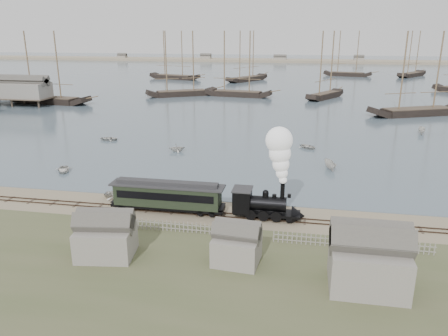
# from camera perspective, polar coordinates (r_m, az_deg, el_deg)

# --- Properties ---
(ground) EXTENTS (600.00, 600.00, 0.00)m
(ground) POSITION_cam_1_polar(r_m,az_deg,el_deg) (51.21, 1.50, -5.41)
(ground) COLOR gray
(ground) RESTS_ON ground
(harbor_water) EXTENTS (600.00, 336.00, 0.06)m
(harbor_water) POSITION_cam_1_polar(r_m,az_deg,el_deg) (217.64, 8.69, 12.10)
(harbor_water) COLOR #485C67
(harbor_water) RESTS_ON ground
(rail_track) EXTENTS (120.00, 1.80, 0.16)m
(rail_track) POSITION_cam_1_polar(r_m,az_deg,el_deg) (49.38, 1.13, -6.26)
(rail_track) COLOR #38281F
(rail_track) RESTS_ON ground
(picket_fence_west) EXTENTS (19.00, 0.10, 1.20)m
(picket_fence_west) POSITION_cam_1_polar(r_m,az_deg,el_deg) (46.43, -7.91, -8.11)
(picket_fence_west) COLOR gray
(picket_fence_west) RESTS_ON ground
(picket_fence_east) EXTENTS (15.00, 0.10, 1.20)m
(picket_fence_east) POSITION_cam_1_polar(r_m,az_deg,el_deg) (44.22, 16.37, -10.07)
(picket_fence_east) COLOR gray
(picket_fence_east) RESTS_ON ground
(shed_left) EXTENTS (5.00, 4.00, 4.10)m
(shed_left) POSITION_cam_1_polar(r_m,az_deg,el_deg) (42.72, -15.00, -10.98)
(shed_left) COLOR gray
(shed_left) RESTS_ON ground
(shed_mid) EXTENTS (4.00, 3.50, 3.60)m
(shed_mid) POSITION_cam_1_polar(r_m,az_deg,el_deg) (40.29, 1.64, -12.17)
(shed_mid) COLOR gray
(shed_mid) RESTS_ON ground
(shed_right) EXTENTS (6.00, 5.00, 5.10)m
(shed_right) POSITION_cam_1_polar(r_m,az_deg,el_deg) (38.66, 18.02, -14.51)
(shed_right) COLOR gray
(shed_right) RESTS_ON ground
(far_spit) EXTENTS (500.00, 20.00, 1.80)m
(far_spit) POSITION_cam_1_polar(r_m,az_deg,el_deg) (297.36, 9.28, 13.48)
(far_spit) COLOR tan
(far_spit) RESTS_ON ground
(locomotive) EXTENTS (8.00, 2.99, 9.98)m
(locomotive) POSITION_cam_1_polar(r_m,az_deg,el_deg) (47.25, 6.75, -1.57)
(locomotive) COLOR black
(locomotive) RESTS_ON ground
(passenger_coach) EXTENTS (13.14, 2.53, 3.19)m
(passenger_coach) POSITION_cam_1_polar(r_m,az_deg,el_deg) (50.30, -7.39, -3.51)
(passenger_coach) COLOR black
(passenger_coach) RESTS_ON ground
(beached_dinghy) EXTENTS (3.40, 4.46, 0.86)m
(beached_dinghy) POSITION_cam_1_polar(r_m,az_deg,el_deg) (56.02, -13.24, -3.35)
(beached_dinghy) COLOR beige
(beached_dinghy) RESTS_ON ground
(rowboat_0) EXTENTS (4.12, 3.71, 0.70)m
(rowboat_0) POSITION_cam_1_polar(r_m,az_deg,el_deg) (68.42, -20.25, -0.18)
(rowboat_0) COLOR beige
(rowboat_0) RESTS_ON harbor_water
(rowboat_1) EXTENTS (3.07, 3.31, 1.43)m
(rowboat_1) POSITION_cam_1_polar(r_m,az_deg,el_deg) (75.28, -6.16, 2.67)
(rowboat_1) COLOR beige
(rowboat_1) RESTS_ON harbor_water
(rowboat_2) EXTENTS (3.55, 2.20, 1.28)m
(rowboat_2) POSITION_cam_1_polar(r_m,az_deg,el_deg) (67.16, 13.66, 0.37)
(rowboat_2) COLOR beige
(rowboat_2) RESTS_ON harbor_water
(rowboat_3) EXTENTS (3.92, 4.02, 0.68)m
(rowboat_3) POSITION_cam_1_polar(r_m,az_deg,el_deg) (78.34, 10.95, 2.76)
(rowboat_3) COLOR beige
(rowboat_3) RESTS_ON harbor_water
(rowboat_5) EXTENTS (3.57, 1.92, 1.31)m
(rowboat_5) POSITION_cam_1_polar(r_m,az_deg,el_deg) (96.45, 24.39, 4.46)
(rowboat_5) COLOR beige
(rowboat_5) RESTS_ON harbor_water
(rowboat_6) EXTENTS (2.46, 3.43, 0.71)m
(rowboat_6) POSITION_cam_1_polar(r_m,az_deg,el_deg) (85.65, -14.89, 3.75)
(rowboat_6) COLOR beige
(rowboat_6) RESTS_ON harbor_water
(schooner_0) EXTENTS (26.56, 9.44, 20.00)m
(schooner_0) POSITION_cam_1_polar(r_m,az_deg,el_deg) (135.02, -22.42, 12.06)
(schooner_0) COLOR black
(schooner_0) RESTS_ON harbor_water
(schooner_1) EXTENTS (22.11, 15.78, 20.00)m
(schooner_1) POSITION_cam_1_polar(r_m,az_deg,el_deg) (140.11, -5.62, 13.41)
(schooner_1) COLOR black
(schooner_1) RESTS_ON harbor_water
(schooner_2) EXTENTS (21.64, 7.64, 20.00)m
(schooner_2) POSITION_cam_1_polar(r_m,az_deg,el_deg) (138.31, 1.86, 13.43)
(schooner_2) COLOR black
(schooner_2) RESTS_ON harbor_water
(schooner_3) EXTENTS (12.48, 17.70, 20.00)m
(schooner_3) POSITION_cam_1_polar(r_m,az_deg,el_deg) (137.62, 13.32, 12.96)
(schooner_3) COLOR black
(schooner_3) RESTS_ON harbor_water
(schooner_4) EXTENTS (25.33, 15.68, 20.00)m
(schooner_4) POSITION_cam_1_polar(r_m,az_deg,el_deg) (116.75, 24.50, 11.15)
(schooner_4) COLOR black
(schooner_4) RESTS_ON harbor_water
(schooner_6) EXTENTS (23.58, 11.32, 20.00)m
(schooner_6) POSITION_cam_1_polar(r_m,az_deg,el_deg) (190.69, -6.56, 14.46)
(schooner_6) COLOR black
(schooner_6) RESTS_ON harbor_water
(schooner_7) EXTENTS (15.92, 21.44, 20.00)m
(schooner_7) POSITION_cam_1_polar(r_m,az_deg,el_deg) (182.26, 3.06, 14.41)
(schooner_7) COLOR black
(schooner_7) RESTS_ON harbor_water
(schooner_8) EXTENTS (21.58, 9.23, 20.00)m
(schooner_8) POSITION_cam_1_polar(r_m,az_deg,el_deg) (209.50, 16.02, 14.19)
(schooner_8) COLOR black
(schooner_8) RESTS_ON harbor_water
(schooner_9) EXTENTS (16.27, 20.17, 20.00)m
(schooner_9) POSITION_cam_1_polar(r_m,az_deg,el_deg) (217.24, 23.60, 13.53)
(schooner_9) COLOR black
(schooner_9) RESTS_ON harbor_water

